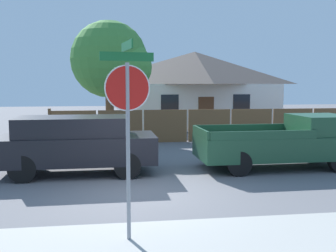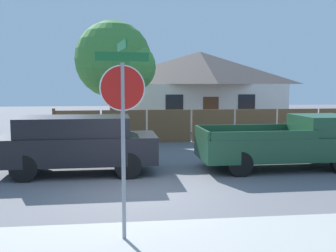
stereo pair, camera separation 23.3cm
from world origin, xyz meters
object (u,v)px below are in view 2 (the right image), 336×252
object	(u,v)px
oak_tree	(117,61)
stop_sign	(123,106)
house	(200,88)
red_suv	(78,142)
orange_pickup	(288,143)

from	to	relation	value
oak_tree	stop_sign	world-z (taller)	oak_tree
house	red_suv	bearing A→B (deg)	-115.94
oak_tree	orange_pickup	xyz separation A→B (m)	(5.51, -7.17, -2.97)
red_suv	house	bearing A→B (deg)	63.37
oak_tree	stop_sign	size ratio (longest dim) A/B	1.67
oak_tree	stop_sign	distance (m)	12.52
red_suv	orange_pickup	size ratio (longest dim) A/B	0.89
oak_tree	orange_pickup	distance (m)	9.52
house	orange_pickup	distance (m)	13.24
stop_sign	red_suv	bearing A→B (deg)	94.72
red_suv	stop_sign	size ratio (longest dim) A/B	1.36
stop_sign	house	bearing A→B (deg)	65.09
stop_sign	orange_pickup	bearing A→B (deg)	35.18
oak_tree	red_suv	distance (m)	7.80
orange_pickup	oak_tree	bearing A→B (deg)	126.87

